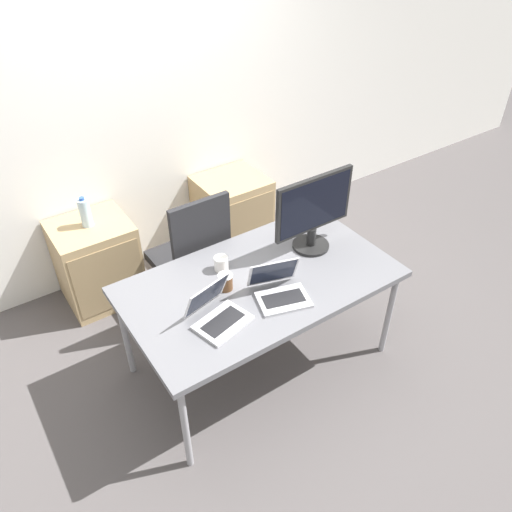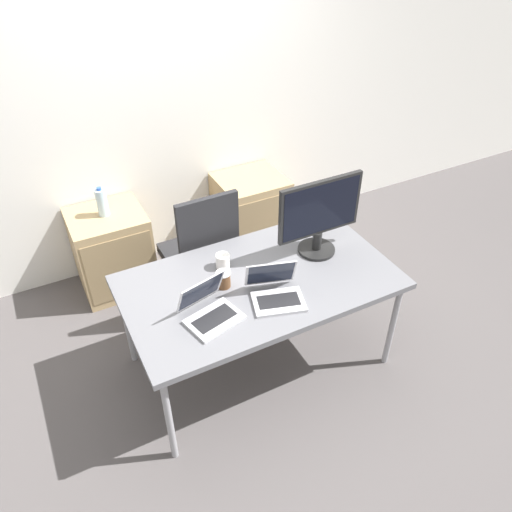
% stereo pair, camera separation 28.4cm
% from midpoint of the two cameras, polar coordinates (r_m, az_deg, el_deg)
% --- Properties ---
extents(ground_plane, '(14.00, 14.00, 0.00)m').
position_cam_midpoint_polar(ground_plane, '(3.57, 2.68, -11.86)').
color(ground_plane, '#514C4C').
extents(wall_back, '(10.00, 0.05, 2.60)m').
position_cam_midpoint_polar(wall_back, '(4.00, -8.29, 16.53)').
color(wall_back, white).
rests_on(wall_back, ground_plane).
extents(desk, '(1.66, 0.94, 0.73)m').
position_cam_midpoint_polar(desk, '(3.08, 3.05, -3.44)').
color(desk, slate).
rests_on(desk, ground_plane).
extents(office_chair, '(0.56, 0.56, 1.05)m').
position_cam_midpoint_polar(office_chair, '(3.75, -4.12, -0.87)').
color(office_chair, '#232326').
rests_on(office_chair, ground_plane).
extents(cabinet_left, '(0.56, 0.51, 0.68)m').
position_cam_midpoint_polar(cabinet_left, '(4.06, -14.18, 0.50)').
color(cabinet_left, tan).
rests_on(cabinet_left, ground_plane).
extents(cabinet_right, '(0.56, 0.51, 0.68)m').
position_cam_midpoint_polar(cabinet_right, '(4.40, 1.24, 4.94)').
color(cabinet_right, tan).
rests_on(cabinet_right, ground_plane).
extents(water_bottle, '(0.08, 0.08, 0.23)m').
position_cam_midpoint_polar(water_bottle, '(3.82, -15.19, 5.88)').
color(water_bottle, silver).
rests_on(water_bottle, cabinet_left).
extents(laptop_left, '(0.34, 0.35, 0.22)m').
position_cam_midpoint_polar(laptop_left, '(2.78, -2.40, -6.29)').
color(laptop_left, silver).
rests_on(laptop_left, desk).
extents(laptop_right, '(0.35, 0.36, 0.22)m').
position_cam_midpoint_polar(laptop_right, '(2.90, 5.03, -4.24)').
color(laptop_right, silver).
rests_on(laptop_right, desk).
extents(monitor, '(0.58, 0.24, 0.52)m').
position_cam_midpoint_polar(monitor, '(3.17, 9.83, 4.50)').
color(monitor, black).
rests_on(monitor, desk).
extents(mouse, '(0.04, 0.06, 0.03)m').
position_cam_midpoint_polar(mouse, '(3.08, 5.13, -2.00)').
color(mouse, silver).
rests_on(mouse, desk).
extents(coffee_cup_white, '(0.09, 0.09, 0.09)m').
position_cam_midpoint_polar(coffee_cup_white, '(3.11, -1.22, -0.67)').
color(coffee_cup_white, white).
rests_on(coffee_cup_white, desk).
extents(coffee_cup_brown, '(0.09, 0.09, 0.10)m').
position_cam_midpoint_polar(coffee_cup_brown, '(2.97, -1.02, -2.79)').
color(coffee_cup_brown, brown).
rests_on(coffee_cup_brown, desk).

